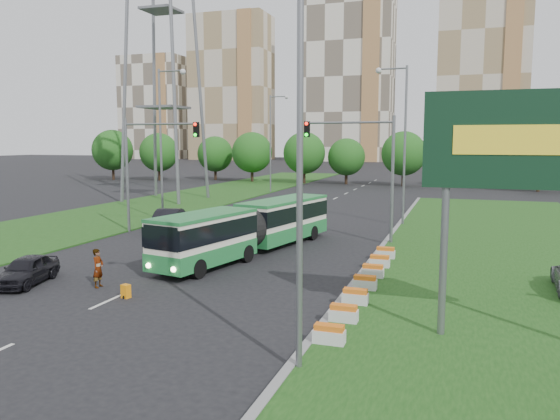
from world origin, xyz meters
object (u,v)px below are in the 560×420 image
(articulated_bus, at_px, (249,227))
(pedestrian, at_px, (98,268))
(traffic_mast_median, at_px, (367,159))
(car_left_near, at_px, (26,270))
(shopping_trolley, at_px, (126,291))
(car_left_far, at_px, (167,220))
(billboard, at_px, (525,151))
(traffic_mast_left, at_px, (147,157))

(articulated_bus, bearing_deg, pedestrian, -99.68)
(traffic_mast_median, bearing_deg, car_left_near, -130.90)
(car_left_near, relative_size, shopping_trolley, 6.77)
(car_left_near, distance_m, car_left_far, 15.12)
(billboard, height_order, car_left_far, billboard)
(billboard, bearing_deg, articulated_bus, 141.06)
(billboard, relative_size, car_left_near, 2.09)
(traffic_mast_median, height_order, shopping_trolley, traffic_mast_median)
(billboard, distance_m, pedestrian, 17.82)
(traffic_mast_left, relative_size, pedestrian, 4.62)
(car_left_near, bearing_deg, traffic_mast_median, 35.59)
(traffic_mast_median, xyz_separation_m, shopping_trolley, (-7.34, -15.32, -5.07))
(articulated_bus, bearing_deg, car_left_far, 159.74)
(shopping_trolley, bearing_deg, traffic_mast_median, 77.61)
(car_left_far, xyz_separation_m, shopping_trolley, (7.00, -15.51, -0.50))
(traffic_mast_left, xyz_separation_m, articulated_bus, (9.34, -4.27, -3.84))
(traffic_mast_left, distance_m, car_left_near, 14.81)
(car_left_far, height_order, pedestrian, pedestrian)
(traffic_mast_left, bearing_deg, billboard, -33.55)
(billboard, bearing_deg, traffic_mast_left, 146.45)
(articulated_bus, distance_m, shopping_trolley, 10.25)
(shopping_trolley, bearing_deg, car_left_near, -171.57)
(traffic_mast_left, distance_m, articulated_bus, 10.96)
(traffic_mast_left, height_order, car_left_near, traffic_mast_left)
(traffic_mast_left, height_order, articulated_bus, traffic_mast_left)
(articulated_bus, distance_m, car_left_near, 11.94)
(shopping_trolley, bearing_deg, articulated_bus, 94.59)
(articulated_bus, relative_size, shopping_trolley, 26.40)
(traffic_mast_left, relative_size, shopping_trolley, 14.12)
(traffic_mast_median, distance_m, car_left_far, 15.05)
(articulated_bus, bearing_deg, car_left_near, -114.00)
(articulated_bus, bearing_deg, traffic_mast_left, 167.79)
(traffic_mast_left, bearing_deg, shopping_trolley, -61.37)
(traffic_mast_left, xyz_separation_m, car_left_far, (0.82, 1.18, -4.57))
(traffic_mast_median, relative_size, car_left_near, 2.09)
(pedestrian, height_order, shopping_trolley, pedestrian)
(car_left_far, bearing_deg, articulated_bus, -45.24)
(pedestrian, bearing_deg, traffic_mast_median, -38.34)
(car_left_far, relative_size, shopping_trolley, 8.35)
(traffic_mast_left, height_order, car_left_far, traffic_mast_left)
(billboard, distance_m, shopping_trolley, 15.95)
(car_left_near, height_order, car_left_far, car_left_far)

